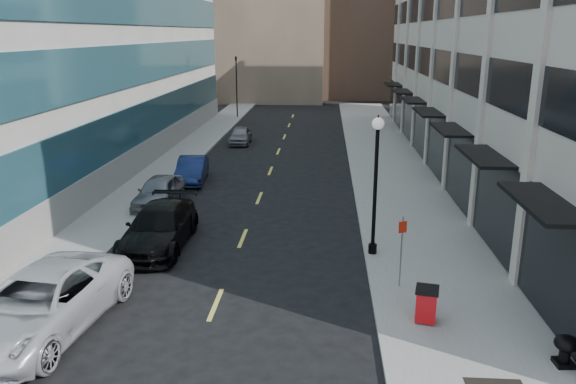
# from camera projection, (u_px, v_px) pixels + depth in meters

# --- Properties ---
(sidewalk_right) EXTENTS (5.00, 80.00, 0.15)m
(sidewalk_right) POSITION_uv_depth(u_px,v_px,m) (404.00, 199.00, 28.92)
(sidewalk_right) COLOR gray
(sidewalk_right) RESTS_ON ground
(sidewalk_left) EXTENTS (3.00, 80.00, 0.15)m
(sidewalk_left) POSITION_uv_depth(u_px,v_px,m) (138.00, 194.00, 29.82)
(sidewalk_left) COLOR gray
(sidewalk_left) RESTS_ON ground
(building_right) EXTENTS (15.30, 46.50, 18.25)m
(building_right) POSITION_uv_depth(u_px,v_px,m) (561.00, 21.00, 32.57)
(building_right) COLOR #B1A596
(building_right) RESTS_ON ground
(building_left) EXTENTS (16.14, 46.00, 20.00)m
(building_left) POSITION_uv_depth(u_px,v_px,m) (12.00, 5.00, 34.43)
(building_left) COLOR silver
(building_left) RESTS_ON ground
(skyline_tan_far) EXTENTS (12.00, 14.00, 22.00)m
(skyline_tan_far) POSITION_uv_depth(u_px,v_px,m) (210.00, 14.00, 82.96)
(skyline_tan_far) COLOR #997D64
(skyline_tan_far) RESTS_ON ground
(skyline_stone) EXTENTS (10.00, 14.00, 20.00)m
(skyline_stone) POSITION_uv_depth(u_px,v_px,m) (445.00, 19.00, 69.65)
(skyline_stone) COLOR #B1A596
(skyline_stone) RESTS_ON ground
(road_centerline) EXTENTS (0.15, 68.20, 0.01)m
(road_centerline) POSITION_uv_depth(u_px,v_px,m) (252.00, 216.00, 26.54)
(road_centerline) COLOR #D8CC4C
(road_centerline) RESTS_ON ground
(traffic_signal) EXTENTS (0.66, 0.66, 6.98)m
(traffic_signal) POSITION_uv_depth(u_px,v_px,m) (236.00, 60.00, 55.07)
(traffic_signal) COLOR black
(traffic_signal) RESTS_ON ground
(car_white_van) EXTENTS (3.77, 6.81, 1.80)m
(car_white_van) POSITION_uv_depth(u_px,v_px,m) (41.00, 303.00, 16.04)
(car_white_van) COLOR silver
(car_white_van) RESTS_ON ground
(car_black_pickup) EXTENTS (2.37, 5.73, 1.65)m
(car_black_pickup) POSITION_uv_depth(u_px,v_px,m) (159.00, 227.00, 22.55)
(car_black_pickup) COLOR black
(car_black_pickup) RESTS_ON ground
(car_silver_sedan) EXTENTS (1.92, 4.47, 1.50)m
(car_silver_sedan) POSITION_uv_depth(u_px,v_px,m) (159.00, 192.00, 27.86)
(car_silver_sedan) COLOR gray
(car_silver_sedan) RESTS_ON ground
(car_blue_sedan) EXTENTS (1.95, 4.49, 1.44)m
(car_blue_sedan) POSITION_uv_depth(u_px,v_px,m) (192.00, 170.00, 32.38)
(car_blue_sedan) COLOR #14204D
(car_blue_sedan) RESTS_ON ground
(car_grey_sedan) EXTENTS (1.68, 3.93, 1.32)m
(car_grey_sedan) POSITION_uv_depth(u_px,v_px,m) (240.00, 135.00, 43.63)
(car_grey_sedan) COLOR gray
(car_grey_sedan) RESTS_ON ground
(trash_bin) EXTENTS (0.79, 0.81, 1.07)m
(trash_bin) POSITION_uv_depth(u_px,v_px,m) (426.00, 303.00, 16.43)
(trash_bin) COLOR red
(trash_bin) RESTS_ON sidewalk_right
(lamppost) EXTENTS (0.45, 0.45, 5.39)m
(lamppost) POSITION_uv_depth(u_px,v_px,m) (376.00, 174.00, 20.82)
(lamppost) COLOR black
(lamppost) RESTS_ON sidewalk_right
(sign_post) EXTENTS (0.28, 0.14, 2.47)m
(sign_post) POSITION_uv_depth(u_px,v_px,m) (402.00, 242.00, 18.42)
(sign_post) COLOR slate
(sign_post) RESTS_ON sidewalk_right
(urn_planter) EXTENTS (0.61, 0.61, 0.84)m
(urn_planter) POSITION_uv_depth(u_px,v_px,m) (566.00, 347.00, 14.24)
(urn_planter) COLOR black
(urn_planter) RESTS_ON sidewalk_right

